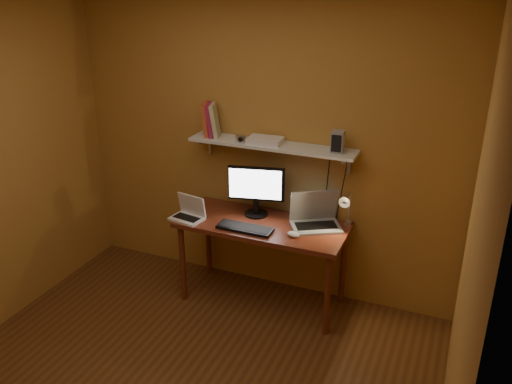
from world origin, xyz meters
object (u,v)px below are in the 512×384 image
at_px(desk_lamp, 347,207).
at_px(monitor, 256,188).
at_px(speaker_right, 338,142).
at_px(router, 265,140).
at_px(mouse, 293,234).
at_px(wall_shelf, 272,146).
at_px(speaker_left, 210,126).
at_px(netbook, 189,212).
at_px(laptop, 315,217).
at_px(keyboard, 245,228).
at_px(shelf_camera, 242,139).
at_px(desk, 263,232).

bearing_deg(desk_lamp, monitor, 179.98).
bearing_deg(speaker_right, router, 177.49).
height_order(monitor, mouse, monitor).
height_order(wall_shelf, mouse, wall_shelf).
xyz_separation_m(speaker_left, router, (0.50, -0.02, -0.06)).
xyz_separation_m(netbook, mouse, (0.91, 0.02, -0.04)).
height_order(monitor, laptop, monitor).
bearing_deg(router, keyboard, -94.64).
bearing_deg(mouse, speaker_left, 177.71).
height_order(speaker_right, shelf_camera, speaker_right).
relative_size(speaker_right, shelf_camera, 1.52).
bearing_deg(speaker_left, wall_shelf, 12.16).
bearing_deg(keyboard, router, 85.59).
height_order(desk, netbook, netbook).
bearing_deg(shelf_camera, netbook, -142.53).
height_order(netbook, speaker_right, speaker_right).
relative_size(laptop, shelf_camera, 4.20).
bearing_deg(laptop, speaker_right, -6.23).
xyz_separation_m(desk_lamp, speaker_right, (-0.12, 0.05, 0.50)).
distance_m(desk, netbook, 0.63).
relative_size(desk, laptop, 2.96).
bearing_deg(speaker_left, shelf_camera, -1.00).
distance_m(keyboard, router, 0.73).
xyz_separation_m(desk, wall_shelf, (-0.00, 0.19, 0.69)).
xyz_separation_m(wall_shelf, shelf_camera, (-0.23, -0.07, 0.05)).
height_order(mouse, desk_lamp, desk_lamp).
height_order(keyboard, shelf_camera, shelf_camera).
xyz_separation_m(wall_shelf, netbook, (-0.60, -0.35, -0.55)).
bearing_deg(router, shelf_camera, -160.88).
relative_size(wall_shelf, desk_lamp, 3.73).
distance_m(speaker_left, shelf_camera, 0.34).
height_order(monitor, router, router).
distance_m(monitor, speaker_left, 0.65).
xyz_separation_m(netbook, shelf_camera, (0.37, 0.28, 0.60)).
xyz_separation_m(shelf_camera, router, (0.18, 0.06, -0.01)).
xyz_separation_m(desk, keyboard, (-0.08, -0.17, 0.10)).
height_order(wall_shelf, shelf_camera, shelf_camera).
relative_size(netbook, router, 1.06).
bearing_deg(speaker_left, desk_lamp, 9.53).
bearing_deg(speaker_left, monitor, 3.40).
xyz_separation_m(netbook, keyboard, (0.51, -0.01, -0.04)).
bearing_deg(keyboard, desk_lamp, 22.01).
bearing_deg(shelf_camera, desk, -27.50).
distance_m(mouse, speaker_right, 0.79).
bearing_deg(speaker_right, desk_lamp, -27.59).
xyz_separation_m(monitor, shelf_camera, (-0.12, -0.00, 0.42)).
bearing_deg(speaker_right, mouse, -128.30).
relative_size(wall_shelf, netbook, 4.77).
distance_m(desk_lamp, router, 0.84).
distance_m(speaker_right, router, 0.60).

